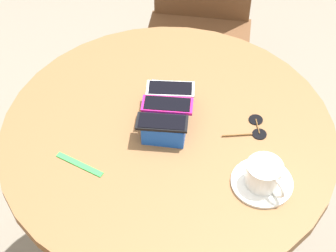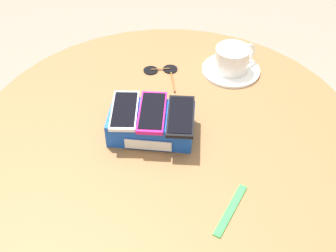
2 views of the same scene
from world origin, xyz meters
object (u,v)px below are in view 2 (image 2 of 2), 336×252
Objects in this scene: round_table at (168,172)px; phone_box at (151,124)px; phone_white at (124,110)px; lanyard_strap at (231,210)px; phone_magenta at (152,112)px; coffee_cup at (233,58)px; phone_black at (181,116)px; sunglasses at (162,71)px; saucer at (231,70)px.

phone_box is at bearing -177.16° from round_table.
lanyard_strap is (0.20, -0.25, -0.06)m from phone_white.
coffee_cup is at bearing 44.66° from phone_magenta.
phone_white is 0.36m from coffee_cup.
phone_black is 1.16× the size of sunglasses.
phone_black is 0.24m from lanyard_strap.
phone_box is 1.71× the size of sunglasses.
phone_magenta is 0.07m from phone_black.
round_table is 7.51× the size of sunglasses.
phone_box is 0.08m from phone_black.
lanyard_strap is 1.14× the size of sunglasses.
coffee_cup is at bearing 36.63° from phone_white.
phone_box is at bearing -99.75° from sunglasses.
phone_black reaches higher than sunglasses.
phone_white is 0.95× the size of phone_magenta.
coffee_cup is at bearing 28.22° from saucer.
sunglasses is at bearing 176.00° from saucer.
phone_black is 0.91× the size of saucer.
lanyard_strap is at bearing -77.82° from sunglasses.
round_table is at bearing -3.31° from phone_magenta.
phone_magenta reaches higher than round_table.
phone_box reaches higher than round_table.
phone_magenta is at bearing -9.03° from phone_white.
phone_white is at bearing -143.37° from coffee_cup.
round_table is 0.21m from phone_magenta.
phone_box is (-0.04, -0.00, 0.17)m from round_table.
phone_white is at bearing 129.43° from lanyard_strap.
round_table is 0.21m from phone_black.
phone_magenta reaches higher than phone_white.
phone_box is at bearing -135.16° from coffee_cup.
phone_white is at bearing 166.83° from phone_black.
phone_magenta is 1.01× the size of phone_black.
round_table is 7.90× the size of coffee_cup.
sunglasses is (0.04, 0.24, -0.06)m from phone_magenta.
coffee_cup reaches higher than saucer.
lanyard_strap is at bearing -100.38° from saucer.
saucer is at bearing 79.62° from lanyard_strap.
phone_black is at bearing -17.11° from phone_magenta.
round_table is 6.68× the size of phone_white.
coffee_cup reaches higher than round_table.
phone_magenta is at bearing -135.34° from coffee_cup.
lanyard_strap is (0.14, -0.23, -0.03)m from phone_box.
round_table is 0.30m from lanyard_strap.
phone_magenta is at bearing 56.85° from phone_box.
coffee_cup is (0.23, 0.23, 0.01)m from phone_box.
round_table is at bearing -6.95° from phone_white.
phone_magenta is at bearing -135.20° from saucer.
phone_black is at bearing 109.83° from lanyard_strap.
coffee_cup reaches higher than lanyard_strap.
coffee_cup is (0.19, 0.23, 0.18)m from round_table.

